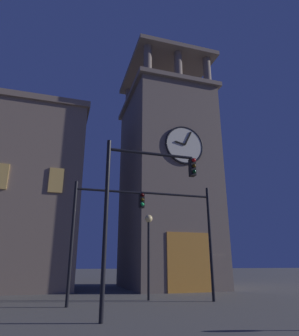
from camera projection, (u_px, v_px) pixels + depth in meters
The scene contains 6 objects.
ground_plane at pixel (204, 291), 21.42m from camera, with size 200.00×200.00×0.00m, color #56544F.
clocktower at pixel (166, 181), 26.42m from camera, with size 7.46×9.00×23.84m.
traffic_signal_near at pixel (97, 221), 14.75m from camera, with size 3.67×0.41×5.86m.
traffic_signal_mid at pixel (136, 196), 11.30m from camera, with size 3.74×0.41×6.51m.
traffic_signal_far at pixel (188, 223), 16.14m from camera, with size 4.15×0.41×6.06m.
street_lamp at pixel (149, 238), 16.74m from camera, with size 0.44×0.44×4.58m.
Camera 1 is at (10.48, 20.99, 1.87)m, focal length 31.53 mm.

